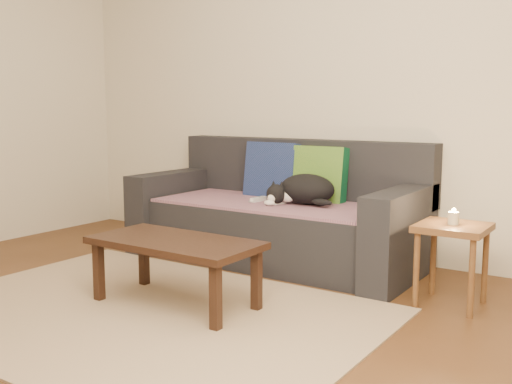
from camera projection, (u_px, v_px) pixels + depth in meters
ground at (120, 322)px, 3.12m from camera, size 4.50×4.50×0.00m
back_wall at (309, 83)px, 4.58m from camera, size 4.50×0.04×2.60m
sofa at (279, 218)px, 4.37m from camera, size 2.10×0.94×0.87m
throw_blanket at (272, 203)px, 4.28m from camera, size 1.66×0.74×0.02m
cushion_navy at (272, 171)px, 4.55m from camera, size 0.43×0.17×0.44m
cushion_green at (319, 174)px, 4.33m from camera, size 0.40×0.15×0.41m
cat at (304, 190)px, 4.17m from camera, size 0.49×0.38×0.21m
wii_remote_a at (258, 199)px, 4.31m from camera, size 0.05×0.15×0.03m
wii_remote_b at (277, 202)px, 4.18m from camera, size 0.07×0.15×0.03m
side_table at (452, 239)px, 3.34m from camera, size 0.37×0.37×0.47m
candle at (453, 218)px, 3.32m from camera, size 0.06×0.06×0.09m
rug at (141, 313)px, 3.24m from camera, size 2.50×1.80×0.01m
coffee_table at (175, 248)px, 3.33m from camera, size 0.96×0.48×0.38m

